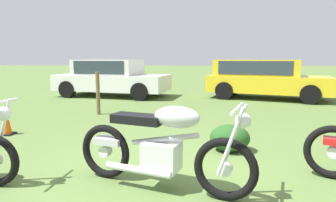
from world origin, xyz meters
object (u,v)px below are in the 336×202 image
at_px(motorcycle_silver, 162,147).
at_px(fence_post_wooden, 98,93).
at_px(shrub_low, 230,138).
at_px(traffic_cone, 6,121).
at_px(car_yellow, 262,76).
at_px(car_white, 111,76).

height_order(motorcycle_silver, fence_post_wooden, fence_post_wooden).
distance_m(shrub_low, fence_post_wooden, 4.17).
height_order(shrub_low, traffic_cone, traffic_cone).
bearing_deg(car_yellow, motorcycle_silver, -91.65).
bearing_deg(traffic_cone, fence_post_wooden, 63.50).
xyz_separation_m(motorcycle_silver, shrub_low, (0.92, 1.43, -0.27)).
bearing_deg(fence_post_wooden, motorcycle_silver, -62.04).
height_order(car_yellow, traffic_cone, car_yellow).
height_order(motorcycle_silver, shrub_low, motorcycle_silver).
distance_m(car_white, car_yellow, 5.76).
relative_size(car_yellow, fence_post_wooden, 4.02).
bearing_deg(shrub_low, fence_post_wooden, 138.84).
relative_size(motorcycle_silver, fence_post_wooden, 1.84).
xyz_separation_m(motorcycle_silver, car_yellow, (2.77, 7.82, 0.35)).
xyz_separation_m(car_white, traffic_cone, (-0.30, -5.85, -0.52)).
relative_size(car_white, traffic_cone, 7.67).
height_order(car_white, fence_post_wooden, car_white).
height_order(motorcycle_silver, car_white, car_white).
bearing_deg(motorcycle_silver, car_white, 127.87).
bearing_deg(car_white, motorcycle_silver, -59.70).
bearing_deg(car_white, car_yellow, 9.08).
height_order(car_white, shrub_low, car_white).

